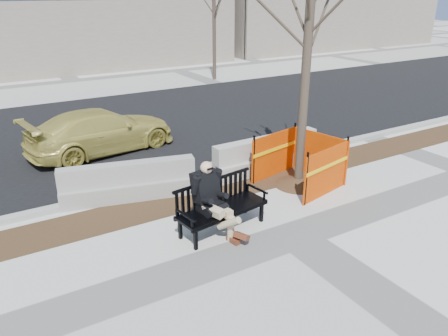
{
  "coord_description": "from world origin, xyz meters",
  "views": [
    {
      "loc": [
        -5.16,
        -5.89,
        4.63
      ],
      "look_at": [
        -0.72,
        1.53,
        1.08
      ],
      "focal_mm": 35.28,
      "sensor_mm": 36.0,
      "label": 1
    }
  ],
  "objects": [
    {
      "name": "jersey_barrier_right",
      "position": [
        1.59,
        3.14,
        0.0
      ],
      "size": [
        3.26,
        0.72,
        0.93
      ],
      "primitive_type": null,
      "rotation": [
        0.0,
        0.0,
        0.02
      ],
      "color": "#A6A39B",
      "rests_on": "ground"
    },
    {
      "name": "jersey_barrier_left",
      "position": [
        -2.25,
        3.34,
        0.0
      ],
      "size": [
        3.19,
        1.35,
        0.9
      ],
      "primitive_type": null,
      "rotation": [
        0.0,
        0.0,
        -0.24
      ],
      "color": "gray",
      "rests_on": "ground"
    },
    {
      "name": "sedan",
      "position": [
        -1.83,
        6.85,
        0.0
      ],
      "size": [
        4.7,
        2.52,
        1.29
      ],
      "primitive_type": "imported",
      "rotation": [
        0.0,
        0.0,
        1.74
      ],
      "color": "#C4B44F",
      "rests_on": "ground"
    },
    {
      "name": "asphalt_street",
      "position": [
        0.0,
        8.8,
        0.0
      ],
      "size": [
        60.0,
        10.4,
        0.01
      ],
      "primitive_type": "cube",
      "color": "black",
      "rests_on": "ground"
    },
    {
      "name": "tree_fence",
      "position": [
        1.68,
        1.89,
        0.0
      ],
      "size": [
        3.08,
        3.08,
        6.46
      ],
      "primitive_type": null,
      "rotation": [
        0.0,
        0.0,
        0.22
      ],
      "color": "#FF4900",
      "rests_on": "ground"
    },
    {
      "name": "curb",
      "position": [
        0.0,
        3.55,
        0.06
      ],
      "size": [
        60.0,
        0.25,
        0.12
      ],
      "primitive_type": "cube",
      "color": "#9E9B93",
      "rests_on": "ground"
    },
    {
      "name": "far_tree_right",
      "position": [
        6.73,
        15.01,
        0.0
      ],
      "size": [
        2.34,
        2.34,
        5.67
      ],
      "primitive_type": null,
      "rotation": [
        0.0,
        0.0,
        0.12
      ],
      "color": "#48392E",
      "rests_on": "ground"
    },
    {
      "name": "seated_man",
      "position": [
        -1.39,
        0.95,
        0.0
      ],
      "size": [
        0.81,
        1.18,
        1.54
      ],
      "primitive_type": null,
      "rotation": [
        0.0,
        0.0,
        0.15
      ],
      "color": "black",
      "rests_on": "ground"
    },
    {
      "name": "ground",
      "position": [
        0.0,
        0.0,
        0.0
      ],
      "size": [
        120.0,
        120.0,
        0.0
      ],
      "primitive_type": "plane",
      "color": "beige",
      "rests_on": "ground"
    },
    {
      "name": "mulch_strip",
      "position": [
        0.0,
        2.6,
        0.0
      ],
      "size": [
        40.0,
        1.2,
        0.02
      ],
      "primitive_type": "cube",
      "color": "#47301C",
      "rests_on": "ground"
    },
    {
      "name": "bench",
      "position": [
        -1.12,
        0.93,
        0.0
      ],
      "size": [
        2.07,
        1.0,
        1.06
      ],
      "primitive_type": null,
      "rotation": [
        0.0,
        0.0,
        0.15
      ],
      "color": "black",
      "rests_on": "ground"
    }
  ]
}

